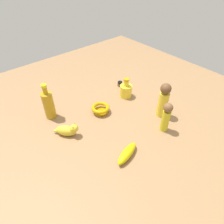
{
  "coord_description": "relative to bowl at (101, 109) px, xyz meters",
  "views": [
    {
      "loc": [
        -0.68,
        0.58,
        0.8
      ],
      "look_at": [
        0.0,
        0.0,
        0.04
      ],
      "focal_mm": 32.0,
      "sensor_mm": 36.0,
      "label": 1
    }
  ],
  "objects": [
    {
      "name": "cat_figurine",
      "position": [
        -0.04,
        0.25,
        0.01
      ],
      "size": [
        0.12,
        0.11,
        0.08
      ],
      "color": "gold",
      "rests_on": "ground"
    },
    {
      "name": "bowl",
      "position": [
        0.0,
        0.0,
        0.0
      ],
      "size": [
        0.11,
        0.11,
        0.04
      ],
      "color": "#BB8306",
      "rests_on": "ground"
    },
    {
      "name": "bottle_tall",
      "position": [
        0.16,
        0.25,
        0.06
      ],
      "size": [
        0.06,
        0.06,
        0.22
      ],
      "color": "#BA8B19",
      "rests_on": "ground"
    },
    {
      "name": "ground",
      "position": [
        -0.09,
        -0.02,
        -0.03
      ],
      "size": [
        2.0,
        2.0,
        0.0
      ],
      "primitive_type": "plane",
      "color": "#936D47"
    },
    {
      "name": "nail_polish_jar",
      "position": [
        0.14,
        -0.29,
        -0.01
      ],
      "size": [
        0.04,
        0.04,
        0.03
      ],
      "color": "brown",
      "rests_on": "ground"
    },
    {
      "name": "banana",
      "position": [
        -0.35,
        0.11,
        -0.0
      ],
      "size": [
        0.09,
        0.16,
        0.05
      ],
      "primitive_type": "ellipsoid",
      "rotation": [
        0.0,
        0.0,
        4.98
      ],
      "color": "yellow",
      "rests_on": "ground"
    },
    {
      "name": "person_figure_adult",
      "position": [
        -0.26,
        -0.26,
        0.09
      ],
      "size": [
        0.06,
        0.06,
        0.22
      ],
      "color": "yellow",
      "rests_on": "ground"
    },
    {
      "name": "person_figure_child",
      "position": [
        -0.35,
        -0.17,
        0.07
      ],
      "size": [
        0.06,
        0.06,
        0.18
      ],
      "color": "gold",
      "rests_on": "ground"
    },
    {
      "name": "bottle_short",
      "position": [
        0.02,
        -0.24,
        0.02
      ],
      "size": [
        0.08,
        0.08,
        0.13
      ],
      "color": "yellow",
      "rests_on": "ground"
    }
  ]
}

